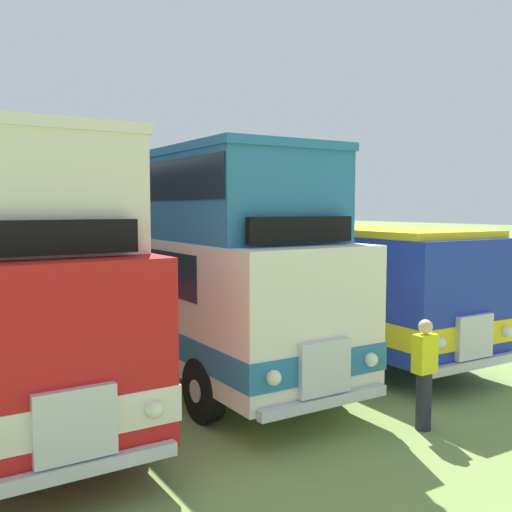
{
  "coord_description": "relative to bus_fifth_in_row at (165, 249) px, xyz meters",
  "views": [
    {
      "loc": [
        0.4,
        -12.24,
        3.44
      ],
      "look_at": [
        7.78,
        -0.31,
        2.26
      ],
      "focal_mm": 40.61,
      "sensor_mm": 36.0,
      "label": 1
    }
  ],
  "objects": [
    {
      "name": "bus_sixth_in_row",
      "position": [
        3.73,
        0.14,
        -0.72
      ],
      "size": [
        2.8,
        11.71,
        2.99
      ],
      "color": "#1E339E",
      "rests_on": "ground"
    },
    {
      "name": "bus_fifth_in_row",
      "position": [
        0.0,
        0.0,
        0.0
      ],
      "size": [
        2.64,
        11.61,
        4.49
      ],
      "color": "silver",
      "rests_on": "ground"
    },
    {
      "name": "marshal_person",
      "position": [
        1.6,
        -6.34,
        -1.59
      ],
      "size": [
        0.36,
        0.24,
        1.73
      ],
      "color": "#23232D",
      "rests_on": "ground"
    }
  ]
}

